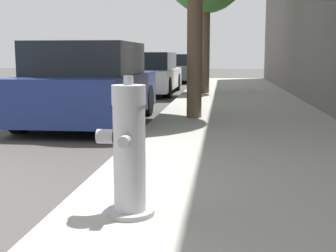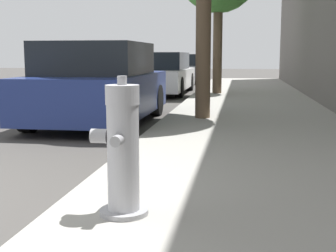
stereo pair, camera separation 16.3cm
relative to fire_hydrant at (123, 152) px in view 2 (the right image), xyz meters
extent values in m
cube|color=#99968E|center=(1.02, -0.01, -0.50)|extent=(3.17, 40.00, 0.11)
cylinder|color=#97979C|center=(0.00, 0.00, -0.43)|extent=(0.34, 0.34, 0.03)
cylinder|color=#B2B2B7|center=(0.00, 0.00, -0.04)|extent=(0.22, 0.22, 0.74)
cylinder|color=#B2B2B7|center=(0.00, 0.00, 0.40)|extent=(0.23, 0.23, 0.13)
cylinder|color=#97979C|center=(0.00, 0.00, 0.49)|extent=(0.07, 0.07, 0.06)
cylinder|color=#97979C|center=(0.00, -0.16, 0.11)|extent=(0.07, 0.09, 0.07)
cylinder|color=#97979C|center=(0.00, 0.16, 0.11)|extent=(0.07, 0.09, 0.07)
cylinder|color=#97979C|center=(-0.16, 0.00, 0.11)|extent=(0.11, 0.10, 0.10)
cube|color=navy|center=(-1.71, 5.05, -0.03)|extent=(1.79, 3.87, 0.71)
cube|color=black|center=(-1.71, 4.89, 0.60)|extent=(1.65, 2.13, 0.56)
cylinder|color=black|center=(-2.53, 6.25, -0.24)|extent=(0.20, 0.62, 0.62)
cylinder|color=black|center=(-0.90, 6.25, -0.24)|extent=(0.20, 0.62, 0.62)
cylinder|color=black|center=(-2.53, 3.85, -0.24)|extent=(0.20, 0.62, 0.62)
cylinder|color=black|center=(-0.90, 3.85, -0.24)|extent=(0.20, 0.62, 0.62)
cube|color=silver|center=(-1.76, 11.73, -0.08)|extent=(1.75, 4.57, 0.61)
cube|color=black|center=(-1.76, 11.55, 0.49)|extent=(1.61, 2.51, 0.52)
cylinder|color=black|center=(-2.55, 13.15, -0.25)|extent=(0.20, 0.60, 0.60)
cylinder|color=black|center=(-0.96, 13.15, -0.25)|extent=(0.20, 0.60, 0.60)
cylinder|color=black|center=(-2.55, 10.31, -0.25)|extent=(0.20, 0.60, 0.60)
cylinder|color=black|center=(-0.96, 10.31, -0.25)|extent=(0.20, 0.60, 0.60)
cube|color=#4C5156|center=(-1.64, 18.29, -0.09)|extent=(1.71, 4.01, 0.58)
cube|color=black|center=(-1.64, 18.13, 0.46)|extent=(1.57, 2.21, 0.50)
cylinder|color=black|center=(-2.41, 19.53, -0.23)|extent=(0.20, 0.64, 0.64)
cylinder|color=black|center=(-0.86, 19.53, -0.23)|extent=(0.20, 0.64, 0.64)
cylinder|color=black|center=(-2.41, 17.04, -0.23)|extent=(0.20, 0.64, 0.64)
cylinder|color=black|center=(-0.86, 17.04, -0.23)|extent=(0.20, 0.64, 0.64)
cylinder|color=brown|center=(0.13, 5.22, 1.17)|extent=(0.27, 0.27, 3.23)
cylinder|color=brown|center=(0.10, 10.74, 0.91)|extent=(0.27, 0.27, 2.71)
camera|label=1|loc=(0.63, -3.09, 0.66)|focal=50.00mm
camera|label=2|loc=(0.79, -3.07, 0.66)|focal=50.00mm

